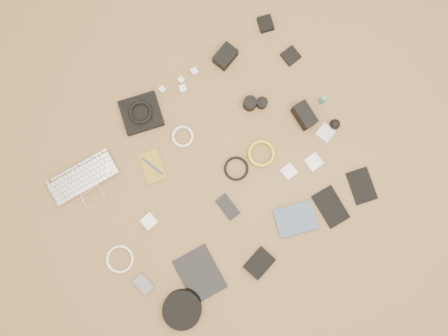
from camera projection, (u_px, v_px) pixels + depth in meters
room_shell at (224, 136)px, 0.90m from camera, size 4.04×4.04×2.58m
laptop at (88, 186)px, 2.13m from camera, size 0.37×0.28×0.03m
headphone_pouch at (141, 113)px, 2.16m from camera, size 0.24×0.23×0.03m
headphones at (140, 112)px, 2.14m from camera, size 0.12×0.12×0.01m
charger_a at (162, 89)px, 2.17m from camera, size 0.03×0.03×0.03m
charger_b at (181, 80)px, 2.18m from camera, size 0.03×0.03×0.03m
charger_c at (194, 71)px, 2.18m from camera, size 0.04×0.04×0.03m
charger_d at (183, 89)px, 2.17m from camera, size 0.04×0.04×0.03m
dslr_camera at (225, 56)px, 2.17m from camera, size 0.13×0.10×0.07m
lens_pouch at (266, 24)px, 2.20m from camera, size 0.09×0.10×0.03m
notebook_olive at (153, 166)px, 2.15m from camera, size 0.15×0.18×0.01m
pen_blue at (152, 166)px, 2.14m from camera, size 0.04×0.13×0.01m
cable_white_a at (183, 137)px, 2.16m from camera, size 0.13×0.13×0.01m
lens_a at (250, 103)px, 2.14m from camera, size 0.07×0.07×0.07m
lens_b at (262, 103)px, 2.15m from camera, size 0.07×0.07×0.05m
card_reader at (291, 56)px, 2.19m from camera, size 0.08×0.08×0.02m
power_brick at (149, 221)px, 2.12m from camera, size 0.07×0.07×0.03m
cable_white_b at (120, 259)px, 2.11m from camera, size 0.16×0.16×0.01m
cable_black at (236, 169)px, 2.15m from camera, size 0.13×0.13×0.01m
cable_yellow at (261, 154)px, 2.15m from camera, size 0.17×0.17×0.02m
flash at (304, 116)px, 2.13m from camera, size 0.08×0.13×0.09m
lens_cleaner at (323, 100)px, 2.14m from camera, size 0.03×0.03×0.08m
battery_charger at (144, 284)px, 2.09m from camera, size 0.07×0.10×0.03m
tablet at (200, 274)px, 2.10m from camera, size 0.22×0.26×0.01m
phone at (228, 207)px, 2.13m from camera, size 0.07×0.12×0.01m
filter_case_left at (289, 171)px, 2.15m from camera, size 0.06×0.06×0.01m
filter_case_mid at (314, 162)px, 2.15m from camera, size 0.07×0.07×0.01m
filter_case_right at (326, 133)px, 2.16m from camera, size 0.09×0.09×0.01m
air_blower at (335, 124)px, 2.15m from camera, size 0.06×0.06×0.05m
headphone_case at (182, 309)px, 2.07m from camera, size 0.23×0.23×0.05m
drive_case at (259, 263)px, 2.10m from camera, size 0.15×0.11×0.03m
paperback at (300, 234)px, 2.12m from camera, size 0.24×0.21×0.02m
notebook_black_a at (331, 207)px, 2.13m from camera, size 0.14×0.20×0.01m
notebook_black_b at (362, 186)px, 2.14m from camera, size 0.16×0.19×0.01m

